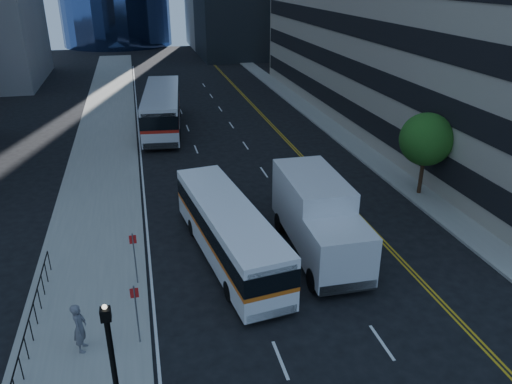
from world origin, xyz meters
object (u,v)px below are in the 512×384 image
(bus_front, at_px, (228,230))
(box_truck, at_px, (318,218))
(street_tree, at_px, (426,139))
(bus_rear, at_px, (162,108))
(lamp_post, at_px, (113,367))
(pedestrian, at_px, (80,327))

(bus_front, height_order, box_truck, box_truck)
(street_tree, relative_size, bus_rear, 0.38)
(lamp_post, relative_size, pedestrian, 2.33)
(street_tree, bearing_deg, bus_rear, 128.60)
(street_tree, xyz_separation_m, lamp_post, (-18.00, -14.00, -0.92))
(bus_rear, distance_m, pedestrian, 28.60)
(box_truck, distance_m, pedestrian, 11.80)
(lamp_post, bearing_deg, box_truck, 43.35)
(street_tree, distance_m, bus_front, 13.97)
(bus_front, bearing_deg, street_tree, 11.96)
(pedestrian, bearing_deg, box_truck, -59.09)
(box_truck, bearing_deg, pedestrian, -155.48)
(lamp_post, distance_m, box_truck, 12.87)
(street_tree, xyz_separation_m, pedestrian, (-19.44, -9.91, -2.51))
(lamp_post, distance_m, bus_front, 10.66)
(street_tree, relative_size, box_truck, 0.65)
(pedestrian, bearing_deg, bus_front, -43.57)
(street_tree, height_order, bus_front, street_tree)
(bus_front, bearing_deg, pedestrian, -148.55)
(lamp_post, relative_size, bus_front, 0.41)
(lamp_post, height_order, bus_rear, lamp_post)
(bus_front, bearing_deg, bus_rear, 86.21)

